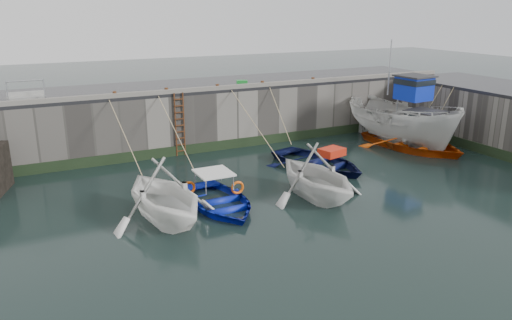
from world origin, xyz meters
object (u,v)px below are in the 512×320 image
bollard_c (217,87)px  bollard_e (313,80)px  ladder (180,125)px  boat_far_orange (414,141)px  bollard_a (115,94)px  bollard_b (166,91)px  boat_near_navy (318,167)px  bollard_d (262,84)px  boat_near_blacktrim (315,197)px  fish_crate (242,83)px  boat_near_blue (219,206)px  boat_far_white (402,123)px  boat_near_white (165,220)px

bollard_c → bollard_e: 5.80m
ladder → boat_far_orange: (11.51, -4.27, -1.20)m
bollard_a → bollard_b: bearing=0.0°
boat_near_navy → bollard_d: 6.08m
boat_near_blacktrim → bollard_a: (-5.95, 8.26, 3.30)m
ladder → fish_crate: 4.25m
boat_near_blue → bollard_a: 8.47m
boat_near_navy → boat_far_orange: boat_far_orange is taller
boat_far_white → boat_near_navy: bearing=-172.1°
bollard_d → boat_near_white: bearing=-135.2°
boat_near_navy → bollard_a: bollard_a is taller
bollard_a → ladder: bearing=-6.4°
boat_near_blue → boat_near_white: bearing=-172.3°
bollard_b → bollard_e: (8.50, 0.00, 0.00)m
ladder → fish_crate: (3.80, 0.77, 1.73)m
boat_far_orange → bollard_b: 13.19m
fish_crate → bollard_b: 4.32m
ladder → boat_far_white: boat_far_white is taller
bollard_e → boat_near_white: bearing=-144.8°
ladder → boat_near_blue: bearing=-96.7°
boat_near_white → boat_far_orange: bearing=4.2°
boat_near_blue → bollard_d: 9.94m
boat_near_blacktrim → bollard_b: (-3.45, 8.26, 3.30)m
ladder → bollard_b: 1.81m
bollard_b → bollard_e: bearing=0.0°
boat_near_blue → fish_crate: bearing=59.7°
boat_near_blue → bollard_e: bearing=40.3°
fish_crate → bollard_e: bearing=16.0°
boat_near_blacktrim → fish_crate: fish_crate is taller
boat_near_white → bollard_c: (5.24, 7.79, 3.30)m
boat_near_blacktrim → fish_crate: bearing=83.0°
boat_near_blacktrim → boat_near_navy: boat_near_blacktrim is taller
bollard_b → bollard_c: bearing=0.0°
fish_crate → bollard_e: 4.22m
boat_far_white → bollard_a: 15.09m
boat_near_navy → bollard_b: bollard_b is taller
boat_near_white → fish_crate: 11.20m
bollard_d → bollard_b: bearing=180.0°
boat_far_white → bollard_a: (-14.50, 3.62, 2.08)m
bollard_a → bollard_c: size_ratio=1.00×
ladder → boat_near_blacktrim: (2.95, -7.92, -1.59)m
boat_far_orange → bollard_c: bearing=142.9°
bollard_a → bollard_b: (2.50, 0.00, 0.00)m
bollard_a → boat_near_blue: bearing=-73.9°
boat_far_white → bollard_e: (-3.50, 3.62, 2.08)m
boat_near_white → boat_near_blue: 2.22m
boat_near_blacktrim → bollard_d: bollard_d is taller
ladder → bollard_d: 5.11m
boat_near_navy → boat_far_white: 6.64m
boat_near_white → boat_near_navy: size_ratio=0.95×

